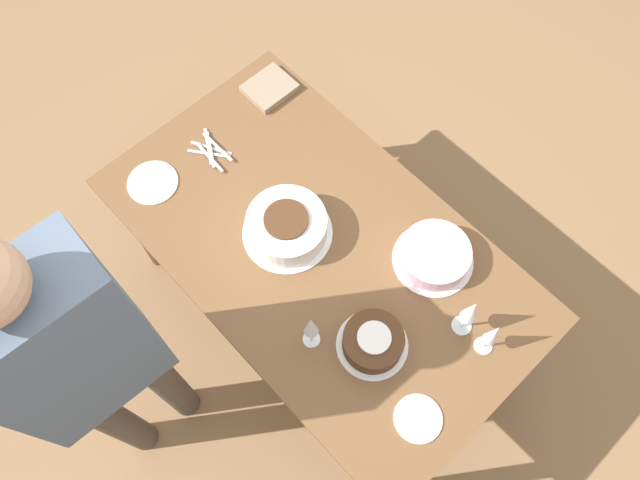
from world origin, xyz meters
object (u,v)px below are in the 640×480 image
cake_back_decorated (434,256)px  person_cutting (83,359)px  cake_center_white (287,226)px  cake_front_chocolate (373,342)px  wine_glass_extra (471,311)px  wine_glass_near (311,327)px  wine_glass_far (493,334)px

cake_back_decorated → person_cutting: size_ratio=0.17×
cake_center_white → cake_back_decorated: cake_center_white is taller
cake_front_chocolate → cake_back_decorated: cake_front_chocolate is taller
cake_back_decorated → person_cutting: person_cutting is taller
cake_center_white → wine_glass_extra: bearing=16.4°
cake_front_chocolate → wine_glass_near: size_ratio=1.12×
cake_front_chocolate → person_cutting: 0.89m
wine_glass_near → wine_glass_extra: bearing=52.1°
cake_front_chocolate → wine_glass_far: wine_glass_far is taller
wine_glass_far → wine_glass_extra: bearing=-179.9°
cake_back_decorated → wine_glass_far: (0.33, -0.11, 0.10)m
wine_glass_near → wine_glass_extra: 0.51m
cake_front_chocolate → wine_glass_extra: (0.16, 0.27, 0.11)m
cake_center_white → cake_back_decorated: 0.53m
cake_center_white → wine_glass_near: bearing=-30.5°
cake_center_white → wine_glass_extra: size_ratio=1.43×
wine_glass_extra → person_cutting: (-0.64, -0.97, 0.16)m
cake_center_white → wine_glass_far: wine_glass_far is taller
cake_front_chocolate → wine_glass_far: (0.26, 0.27, 0.09)m
cake_back_decorated → wine_glass_extra: bearing=-25.3°
wine_glass_near → person_cutting: (-0.33, -0.56, 0.17)m
wine_glass_far → wine_glass_extra: (-0.10, -0.00, 0.02)m
wine_glass_far → cake_back_decorated: bearing=161.5°
wine_glass_far → cake_front_chocolate: bearing=-133.6°
cake_center_white → wine_glass_near: (0.35, -0.21, 0.09)m
cake_back_decorated → wine_glass_near: wine_glass_near is taller
wine_glass_far → person_cutting: 1.23m
cake_front_chocolate → wine_glass_far: size_ratio=1.14×
cake_center_white → person_cutting: size_ratio=0.19×
person_cutting → cake_center_white: bearing=4.4°
cake_back_decorated → wine_glass_extra: 0.28m
cake_center_white → person_cutting: bearing=-88.3°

